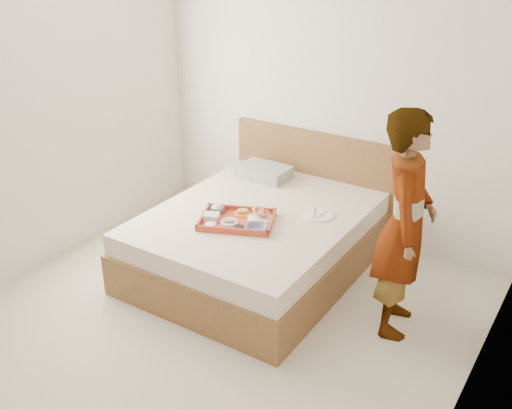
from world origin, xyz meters
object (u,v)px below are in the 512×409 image
object	(u,v)px
tray	(237,220)
person	(405,225)
bed	(257,240)
dinner_plate	(318,215)

from	to	relation	value
tray	person	world-z (taller)	person
tray	bed	bearing A→B (deg)	60.10
person	tray	bearing A→B (deg)	80.93
dinner_plate	tray	bearing A→B (deg)	-136.20
dinner_plate	person	world-z (taller)	person
bed	tray	distance (m)	0.38
bed	person	distance (m)	1.39
tray	person	distance (m)	1.33
dinner_plate	person	bearing A→B (deg)	-21.95
tray	dinner_plate	size ratio (longest dim) A/B	2.26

